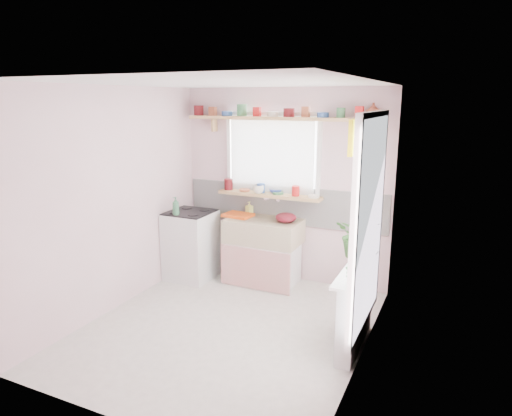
% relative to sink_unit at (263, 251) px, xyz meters
% --- Properties ---
extents(room, '(3.20, 3.20, 3.20)m').
position_rel_sink_unit_xyz_m(room, '(0.81, -0.43, 0.94)').
color(room, silver).
rests_on(room, ground).
extents(sink_unit, '(0.95, 0.65, 1.11)m').
position_rel_sink_unit_xyz_m(sink_unit, '(0.00, 0.00, 0.00)').
color(sink_unit, white).
rests_on(sink_unit, ground).
extents(cooker, '(0.58, 0.58, 0.93)m').
position_rel_sink_unit_xyz_m(cooker, '(-0.95, -0.24, 0.03)').
color(cooker, white).
rests_on(cooker, ground).
extents(radiator_ledge, '(0.22, 0.95, 0.78)m').
position_rel_sink_unit_xyz_m(radiator_ledge, '(1.45, -1.09, -0.03)').
color(radiator_ledge, white).
rests_on(radiator_ledge, ground).
extents(windowsill, '(1.40, 0.22, 0.04)m').
position_rel_sink_unit_xyz_m(windowsill, '(-0.00, 0.19, 0.71)').
color(windowsill, tan).
rests_on(windowsill, room).
extents(pine_shelf, '(2.52, 0.24, 0.04)m').
position_rel_sink_unit_xyz_m(pine_shelf, '(0.15, 0.18, 1.69)').
color(pine_shelf, tan).
rests_on(pine_shelf, room).
extents(shelf_crockery, '(2.47, 0.11, 0.12)m').
position_rel_sink_unit_xyz_m(shelf_crockery, '(0.11, 0.18, 1.76)').
color(shelf_crockery, '#590F14').
rests_on(shelf_crockery, pine_shelf).
extents(sill_crockery, '(1.35, 0.11, 0.12)m').
position_rel_sink_unit_xyz_m(sill_crockery, '(-0.05, 0.19, 0.78)').
color(sill_crockery, '#590F14').
rests_on(sill_crockery, windowsill).
extents(dish_tray, '(0.39, 0.31, 0.04)m').
position_rel_sink_unit_xyz_m(dish_tray, '(-0.38, 0.02, 0.44)').
color(dish_tray, '#FE5B16').
rests_on(dish_tray, sink_unit).
extents(colander, '(0.27, 0.27, 0.12)m').
position_rel_sink_unit_xyz_m(colander, '(0.30, 0.02, 0.48)').
color(colander, '#5A0F1A').
rests_on(colander, sink_unit).
extents(jade_plant, '(0.47, 0.41, 0.48)m').
position_rel_sink_unit_xyz_m(jade_plant, '(1.36, -0.69, 0.58)').
color(jade_plant, '#2D5A24').
rests_on(jade_plant, radiator_ledge).
extents(fruit_bowl, '(0.33, 0.33, 0.07)m').
position_rel_sink_unit_xyz_m(fruit_bowl, '(1.42, -0.69, 0.38)').
color(fruit_bowl, white).
rests_on(fruit_bowl, radiator_ledge).
extents(herb_pot, '(0.11, 0.08, 0.20)m').
position_rel_sink_unit_xyz_m(herb_pot, '(1.48, -1.49, 0.44)').
color(herb_pot, '#276127').
rests_on(herb_pot, radiator_ledge).
extents(soap_bottle_sink, '(0.10, 0.10, 0.17)m').
position_rel_sink_unit_xyz_m(soap_bottle_sink, '(-0.30, 0.21, 0.50)').
color(soap_bottle_sink, '#DAE164').
rests_on(soap_bottle_sink, sink_unit).
extents(sill_cup, '(0.17, 0.17, 0.11)m').
position_rel_sink_unit_xyz_m(sill_cup, '(-0.13, 0.13, 0.78)').
color(sill_cup, white).
rests_on(sill_cup, windowsill).
extents(sill_bowl, '(0.19, 0.19, 0.05)m').
position_rel_sink_unit_xyz_m(sill_bowl, '(0.07, 0.25, 0.76)').
color(sill_bowl, '#3448AA').
rests_on(sill_bowl, windowsill).
extents(shelf_vase, '(0.19, 0.19, 0.17)m').
position_rel_sink_unit_xyz_m(shelf_vase, '(1.26, 0.24, 1.79)').
color(shelf_vase, '#A94D34').
rests_on(shelf_vase, pine_shelf).
extents(cooker_bottle, '(0.10, 0.10, 0.23)m').
position_rel_sink_unit_xyz_m(cooker_bottle, '(-1.01, -0.46, 0.60)').
color(cooker_bottle, '#3A754F').
rests_on(cooker_bottle, cooker).
extents(fruit, '(0.20, 0.14, 0.10)m').
position_rel_sink_unit_xyz_m(fruit, '(1.42, -0.69, 0.44)').
color(fruit, orange).
rests_on(fruit, fruit_bowl).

